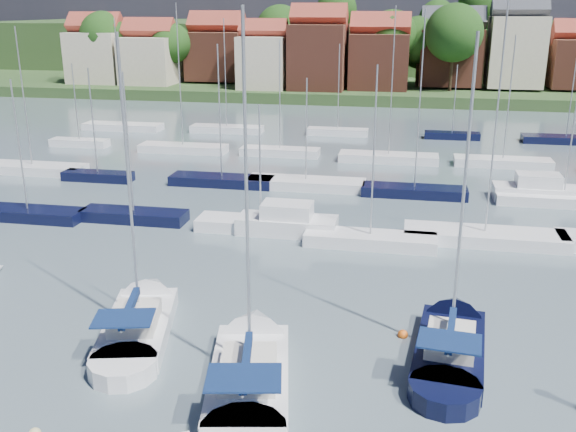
# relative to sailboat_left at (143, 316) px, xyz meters

# --- Properties ---
(ground) EXTENTS (260.00, 260.00, 0.00)m
(ground) POSITION_rel_sailboat_left_xyz_m (9.94, 34.62, -0.35)
(ground) COLOR #4A5B64
(ground) RESTS_ON ground
(sailboat_left) EXTENTS (5.60, 11.80, 15.52)m
(sailboat_left) POSITION_rel_sailboat_left_xyz_m (0.00, 0.00, 0.00)
(sailboat_left) COLOR white
(sailboat_left) RESTS_ON ground
(sailboat_centre) EXTENTS (5.54, 12.73, 16.72)m
(sailboat_centre) POSITION_rel_sailboat_left_xyz_m (6.45, -3.11, -0.00)
(sailboat_centre) COLOR white
(sailboat_centre) RESTS_ON ground
(sailboat_navy) EXTENTS (4.11, 11.49, 15.60)m
(sailboat_navy) POSITION_rel_sailboat_left_xyz_m (15.27, 0.63, 0.00)
(sailboat_navy) COLOR black
(sailboat_navy) RESTS_ON ground
(buoy_c) EXTENTS (0.55, 0.55, 0.55)m
(buoy_c) POSITION_rel_sailboat_left_xyz_m (6.38, -5.92, -0.35)
(buoy_c) COLOR #D85914
(buoy_c) RESTS_ON ground
(buoy_e) EXTENTS (0.51, 0.51, 0.51)m
(buoy_e) POSITION_rel_sailboat_left_xyz_m (13.01, 0.95, -0.35)
(buoy_e) COLOR #D85914
(buoy_e) RESTS_ON ground
(marina_field) EXTENTS (79.62, 41.41, 15.93)m
(marina_field) POSITION_rel_sailboat_left_xyz_m (11.85, 29.77, 0.08)
(marina_field) COLOR white
(marina_field) RESTS_ON ground
(far_shore_town) EXTENTS (212.46, 90.00, 22.27)m
(far_shore_town) POSITION_rel_sailboat_left_xyz_m (12.17, 127.29, 4.25)
(far_shore_town) COLOR #354D26
(far_shore_town) RESTS_ON ground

